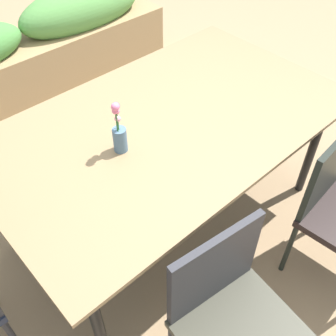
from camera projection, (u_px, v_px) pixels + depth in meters
ground_plane at (168, 202)px, 2.63m from camera, size 12.00×12.00×0.00m
dining_table at (168, 128)px, 2.05m from camera, size 1.89×1.14×0.77m
chair_near_left at (233, 315)px, 1.58m from camera, size 0.51×0.51×0.86m
flower_vase at (119, 132)px, 1.79m from camera, size 0.07×0.07×0.28m
planter_box at (28, 54)px, 3.28m from camera, size 2.59×0.50×0.79m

